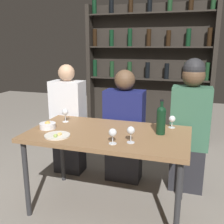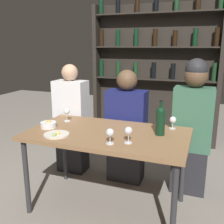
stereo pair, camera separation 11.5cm
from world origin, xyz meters
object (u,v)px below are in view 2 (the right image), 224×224
object	(u,v)px
wine_bottle	(161,120)
wine_glass_1	(128,131)
wine_glass_0	(67,112)
wine_glass_2	(110,133)
snack_bowl	(49,124)
seated_person_center	(126,130)
seated_person_right	(192,128)
wine_glass_3	(173,120)
food_plate_0	(57,134)
seated_person_left	(72,122)

from	to	relation	value
wine_bottle	wine_glass_1	world-z (taller)	wine_bottle
wine_glass_0	wine_glass_2	distance (m)	0.74
wine_glass_2	snack_bowl	bearing A→B (deg)	164.24
snack_bowl	seated_person_center	bearing A→B (deg)	48.09
wine_glass_0	seated_person_right	size ratio (longest dim) A/B	0.10
wine_bottle	seated_person_center	size ratio (longest dim) A/B	0.24
wine_glass_0	wine_glass_3	xyz separation A→B (m)	(1.00, 0.12, -0.02)
wine_bottle	wine_glass_3	size ratio (longest dim) A/B	2.63
wine_glass_2	food_plate_0	xyz separation A→B (m)	(-0.48, 0.02, -0.08)
seated_person_left	seated_person_center	size ratio (longest dim) A/B	1.03
snack_bowl	seated_person_right	distance (m)	1.36
snack_bowl	wine_bottle	bearing A→B (deg)	8.60
wine_glass_1	seated_person_left	bearing A→B (deg)	140.66
wine_bottle	wine_glass_0	distance (m)	0.93
food_plate_0	snack_bowl	xyz separation A→B (m)	(-0.18, 0.16, 0.02)
wine_glass_2	seated_person_left	world-z (taller)	seated_person_left
seated_person_right	food_plate_0	bearing A→B (deg)	-143.02
food_plate_0	seated_person_center	size ratio (longest dim) A/B	0.17
wine_glass_2	wine_glass_3	size ratio (longest dim) A/B	1.08
seated_person_right	wine_glass_2	bearing A→B (deg)	-124.34
wine_glass_3	seated_person_left	bearing A→B (deg)	167.44
wine_glass_1	seated_person_right	distance (m)	0.86
wine_bottle	seated_person_center	world-z (taller)	seated_person_center
food_plate_0	snack_bowl	distance (m)	0.25
wine_glass_0	seated_person_left	xyz separation A→B (m)	(-0.16, 0.38, -0.23)
wine_bottle	food_plate_0	size ratio (longest dim) A/B	1.39
wine_glass_2	seated_person_right	size ratio (longest dim) A/B	0.09
wine_glass_1	seated_person_left	xyz separation A→B (m)	(-0.89, 0.73, -0.23)
food_plate_0	wine_glass_2	bearing A→B (deg)	-2.95
wine_glass_3	seated_person_center	bearing A→B (deg)	153.02
snack_bowl	wine_glass_1	bearing A→B (deg)	-8.93
wine_glass_1	seated_person_right	bearing A→B (deg)	60.19
snack_bowl	seated_person_center	world-z (taller)	seated_person_center
seated_person_center	wine_glass_1	bearing A→B (deg)	-71.75
wine_glass_2	wine_bottle	bearing A→B (deg)	46.80
food_plate_0	wine_bottle	bearing A→B (deg)	21.34
wine_bottle	seated_person_left	world-z (taller)	seated_person_left
wine_glass_2	seated_person_center	world-z (taller)	seated_person_center
wine_bottle	seated_person_center	xyz separation A→B (m)	(-0.43, 0.46, -0.28)
seated_person_left	seated_person_center	distance (m)	0.65
wine_glass_1	wine_glass_0	bearing A→B (deg)	154.14
wine_glass_2	food_plate_0	world-z (taller)	wine_glass_2
wine_bottle	wine_glass_1	size ratio (longest dim) A/B	2.27
food_plate_0	seated_person_right	xyz separation A→B (m)	(1.02, 0.77, -0.07)
seated_person_right	seated_person_left	bearing A→B (deg)	-180.00
wine_glass_3	seated_person_left	xyz separation A→B (m)	(-1.16, 0.26, -0.21)
wine_bottle	wine_glass_3	distance (m)	0.22
wine_glass_0	food_plate_0	xyz separation A→B (m)	(0.13, -0.39, -0.09)
food_plate_0	seated_person_center	xyz separation A→B (m)	(0.36, 0.77, -0.16)
wine_glass_0	wine_glass_2	bearing A→B (deg)	-34.54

